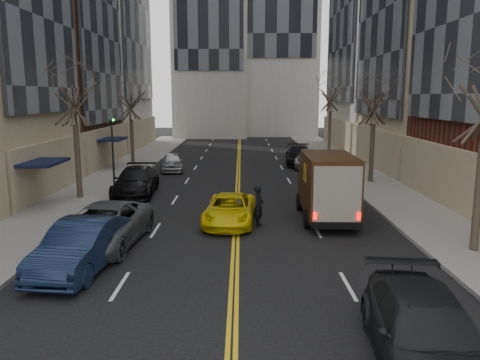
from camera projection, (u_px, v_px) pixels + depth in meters
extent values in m
cube|color=slate|center=(111.00, 177.00, 33.04)|extent=(4.00, 66.00, 0.15)
cube|color=slate|center=(365.00, 177.00, 32.99)|extent=(4.00, 66.00, 0.15)
cube|color=#4C301E|center=(42.00, 15.00, 36.84)|extent=(9.00, 12.00, 24.00)
cube|color=black|center=(41.00, 162.00, 23.77)|extent=(2.00, 3.00, 0.15)
cube|color=black|center=(25.00, 183.00, 23.96)|extent=(0.20, 3.00, 2.50)
cube|color=black|center=(111.00, 139.00, 36.57)|extent=(2.00, 3.00, 0.15)
cube|color=black|center=(100.00, 152.00, 36.75)|extent=(0.20, 3.00, 2.50)
cylinder|color=#382D23|center=(78.00, 161.00, 25.78)|extent=(0.30, 0.30, 4.05)
cylinder|color=#382D23|center=(132.00, 142.00, 38.60)|extent=(0.30, 0.30, 3.69)
cylinder|color=#382D23|center=(478.00, 197.00, 16.88)|extent=(0.30, 0.30, 3.96)
cylinder|color=#382D23|center=(372.00, 153.00, 30.68)|extent=(0.30, 0.30, 3.78)
cylinder|color=#382D23|center=(329.00, 132.00, 45.40)|extent=(0.30, 0.30, 4.14)
cylinder|color=black|center=(113.00, 159.00, 27.76)|extent=(0.12, 0.12, 3.80)
imported|color=black|center=(111.00, 119.00, 27.35)|extent=(0.15, 0.18, 0.90)
sphere|color=#0CE526|center=(113.00, 120.00, 27.26)|extent=(0.14, 0.14, 0.14)
cube|color=black|center=(326.00, 209.00, 21.91)|extent=(2.09, 5.75, 0.27)
cube|color=black|center=(320.00, 183.00, 23.81)|extent=(2.13, 1.56, 1.87)
cube|color=black|center=(329.00, 184.00, 21.20)|extent=(2.24, 4.42, 2.68)
cube|color=black|center=(336.00, 226.00, 19.20)|extent=(2.06, 0.20, 0.27)
cube|color=red|center=(315.00, 216.00, 19.14)|extent=(0.16, 0.06, 0.31)
cube|color=red|center=(359.00, 216.00, 19.09)|extent=(0.16, 0.06, 0.31)
cube|color=gold|center=(305.00, 172.00, 21.17)|extent=(0.05, 0.80, 0.80)
cube|color=gold|center=(353.00, 173.00, 21.12)|extent=(0.05, 0.80, 0.80)
cylinder|color=black|center=(299.00, 202.00, 23.79)|extent=(0.27, 0.86, 0.86)
cylinder|color=black|center=(341.00, 202.00, 23.74)|extent=(0.27, 0.86, 0.86)
cylinder|color=black|center=(307.00, 219.00, 20.45)|extent=(0.27, 0.86, 0.86)
cylinder|color=black|center=(356.00, 219.00, 20.40)|extent=(0.27, 0.86, 0.86)
imported|color=black|center=(426.00, 334.00, 9.89)|extent=(2.84, 5.67, 1.58)
cube|color=black|center=(414.00, 289.00, 10.55)|extent=(0.13, 0.04, 0.09)
cube|color=blue|center=(415.00, 290.00, 10.52)|extent=(0.10, 0.01, 0.06)
imported|color=#D9C109|center=(230.00, 210.00, 21.21)|extent=(2.51, 4.86, 1.31)
imported|color=black|center=(259.00, 206.00, 20.77)|extent=(0.57, 0.75, 1.84)
imported|color=#101A32|center=(81.00, 246.00, 15.53)|extent=(2.24, 5.17, 1.66)
imported|color=#4D5155|center=(103.00, 226.00, 17.97)|extent=(3.15, 6.00, 1.61)
imported|color=black|center=(136.00, 181.00, 27.39)|extent=(2.56, 5.67, 1.61)
imported|color=#9CA0A4|center=(172.00, 162.00, 36.13)|extent=(2.11, 4.24, 1.39)
imported|color=#46474D|center=(326.00, 168.00, 32.91)|extent=(1.57, 4.46, 1.47)
imported|color=#A0A4A8|center=(310.00, 159.00, 37.66)|extent=(3.10, 5.63, 1.49)
imported|color=black|center=(299.00, 155.00, 39.34)|extent=(2.67, 5.64, 1.59)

